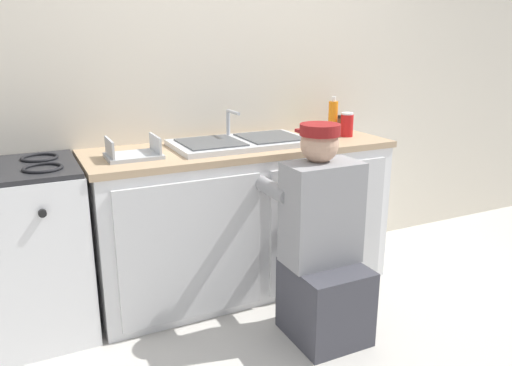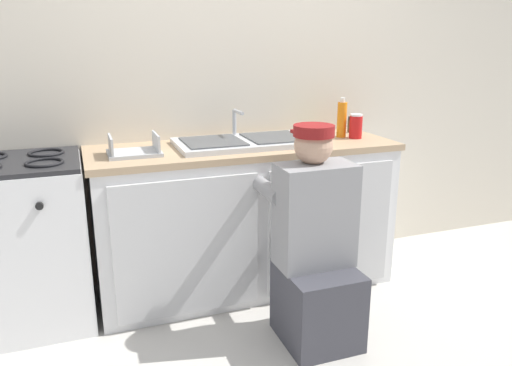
# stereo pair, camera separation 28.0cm
# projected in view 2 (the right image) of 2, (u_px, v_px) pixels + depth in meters

# --- Properties ---
(ground_plane) EXTENTS (12.00, 12.00, 0.00)m
(ground_plane) POSITION_uv_depth(u_px,v_px,m) (262.00, 306.00, 2.91)
(ground_plane) COLOR beige
(back_wall) EXTENTS (6.00, 0.10, 2.50)m
(back_wall) POSITION_uv_depth(u_px,v_px,m) (226.00, 80.00, 3.16)
(back_wall) COLOR beige
(back_wall) RESTS_ON ground_plane
(counter_cabinet) EXTENTS (1.77, 0.62, 0.86)m
(counter_cabinet) POSITION_uv_depth(u_px,v_px,m) (245.00, 220.00, 3.06)
(counter_cabinet) COLOR white
(counter_cabinet) RESTS_ON ground_plane
(countertop) EXTENTS (1.81, 0.62, 0.04)m
(countertop) POSITION_uv_depth(u_px,v_px,m) (244.00, 148.00, 2.94)
(countertop) COLOR tan
(countertop) RESTS_ON counter_cabinet
(sink_double_basin) EXTENTS (0.80, 0.44, 0.19)m
(sink_double_basin) POSITION_uv_depth(u_px,v_px,m) (244.00, 142.00, 2.93)
(sink_double_basin) COLOR silver
(sink_double_basin) RESTS_ON countertop
(stove_range) EXTENTS (0.62, 0.62, 0.92)m
(stove_range) POSITION_uv_depth(u_px,v_px,m) (27.00, 243.00, 2.65)
(stove_range) COLOR white
(stove_range) RESTS_ON ground_plane
(plumber_person) EXTENTS (0.42, 0.61, 1.10)m
(plumber_person) POSITION_uv_depth(u_px,v_px,m) (315.00, 254.00, 2.50)
(plumber_person) COLOR #3F3F47
(plumber_person) RESTS_ON ground_plane
(soda_cup_red) EXTENTS (0.08, 0.08, 0.15)m
(soda_cup_red) POSITION_uv_depth(u_px,v_px,m) (356.00, 126.00, 3.12)
(soda_cup_red) COLOR red
(soda_cup_red) RESTS_ON countertop
(spice_bottle_pepper) EXTENTS (0.04, 0.04, 0.10)m
(spice_bottle_pepper) POSITION_uv_depth(u_px,v_px,m) (351.00, 125.00, 3.33)
(spice_bottle_pepper) COLOR #513823
(spice_bottle_pepper) RESTS_ON countertop
(soap_bottle_orange) EXTENTS (0.06, 0.06, 0.25)m
(soap_bottle_orange) POSITION_uv_depth(u_px,v_px,m) (342.00, 119.00, 3.14)
(soap_bottle_orange) COLOR orange
(soap_bottle_orange) RESTS_ON countertop
(dish_rack_tray) EXTENTS (0.28, 0.22, 0.11)m
(dish_rack_tray) POSITION_uv_depth(u_px,v_px,m) (134.00, 150.00, 2.67)
(dish_rack_tray) COLOR #B2B7BC
(dish_rack_tray) RESTS_ON countertop
(cell_phone) EXTENTS (0.07, 0.14, 0.01)m
(cell_phone) POSITION_uv_depth(u_px,v_px,m) (319.00, 134.00, 3.24)
(cell_phone) COLOR black
(cell_phone) RESTS_ON countertop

